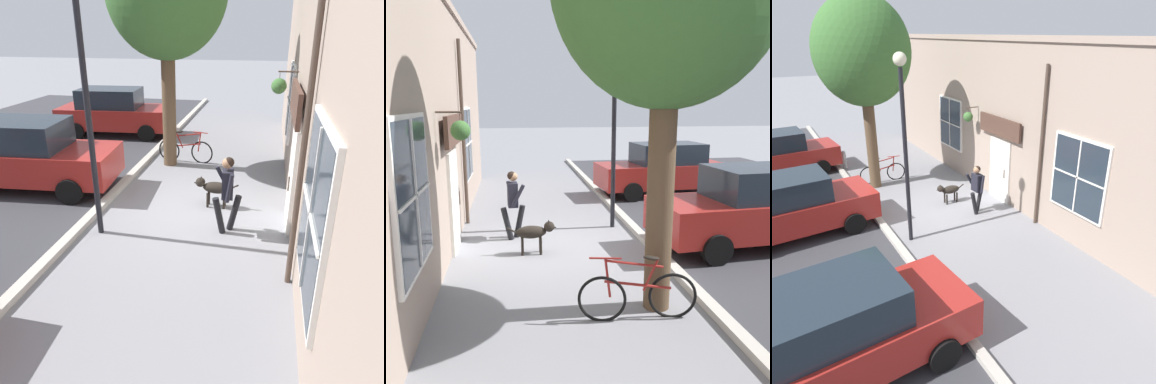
# 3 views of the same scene
# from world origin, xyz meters

# --- Properties ---
(ground_plane) EXTENTS (90.00, 90.00, 0.00)m
(ground_plane) POSITION_xyz_m (0.00, 0.00, 0.00)
(ground_plane) COLOR gray
(storefront_facade) EXTENTS (0.95, 18.00, 5.26)m
(storefront_facade) POSITION_xyz_m (-2.34, 0.01, 2.63)
(storefront_facade) COLOR gray
(storefront_facade) RESTS_ON ground_plane
(pedestrian_walking) EXTENTS (0.58, 0.55, 1.58)m
(pedestrian_walking) POSITION_xyz_m (-0.93, 0.94, 0.93)
(pedestrian_walking) COLOR black
(pedestrian_walking) RESTS_ON ground_plane
(dog_on_leash) EXTENTS (1.03, 0.30, 0.71)m
(dog_on_leash) POSITION_xyz_m (-0.51, -0.17, 0.47)
(dog_on_leash) COLOR black
(dog_on_leash) RESTS_ON ground_plane
(leaning_bicycle) EXTENTS (1.74, 0.23, 1.00)m
(leaning_bicycle) POSITION_xyz_m (0.81, -3.16, 0.38)
(leaning_bicycle) COLOR black
(leaning_bicycle) RESTS_ON ground_plane
(parked_car_mid_block) EXTENTS (4.43, 2.20, 1.75)m
(parked_car_mid_block) POSITION_xyz_m (4.25, -0.37, 0.88)
(parked_car_mid_block) COLOR maroon
(parked_car_mid_block) RESTS_ON ground_plane
(parked_car_far_end) EXTENTS (4.43, 2.20, 1.75)m
(parked_car_far_end) POSITION_xyz_m (4.13, 5.09, 0.88)
(parked_car_far_end) COLOR maroon
(parked_car_far_end) RESTS_ON ground_plane
(street_lamp) EXTENTS (0.32, 0.32, 4.93)m
(street_lamp) POSITION_xyz_m (1.54, 1.50, 3.21)
(street_lamp) COLOR black
(street_lamp) RESTS_ON ground_plane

